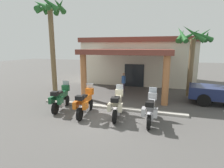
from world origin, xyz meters
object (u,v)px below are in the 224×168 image
object	(u,v)px
motorcycle_green	(61,98)
palm_tree_near_portico	(193,44)
motorcycle_cream	(117,105)
pedestrian	(124,82)
motorcycle_orange	(85,103)
palm_tree_roadside	(51,24)
motel_building	(139,60)
motorcycle_silver	(151,109)

from	to	relation	value
motorcycle_green	palm_tree_near_portico	xyz separation A→B (m)	(7.39, 5.68, 3.15)
motorcycle_cream	palm_tree_near_portico	distance (m)	7.67
pedestrian	motorcycle_orange	bearing A→B (deg)	62.38
pedestrian	palm_tree_near_portico	xyz separation A→B (m)	(4.92, 0.63, 2.91)
motorcycle_orange	palm_tree_roadside	distance (m)	5.62
motorcycle_green	palm_tree_near_portico	world-z (taller)	palm_tree_near_portico
motel_building	motorcycle_silver	world-z (taller)	motel_building
motorcycle_cream	motorcycle_silver	xyz separation A→B (m)	(1.74, -0.15, 0.00)
palm_tree_roadside	palm_tree_near_portico	size ratio (longest dim) A/B	1.29
motorcycle_green	pedestrian	world-z (taller)	pedestrian
motorcycle_cream	palm_tree_roadside	xyz separation A→B (m)	(-4.84, 1.48, 4.38)
motorcycle_cream	palm_tree_roadside	size ratio (longest dim) A/B	0.33
motorcycle_cream	palm_tree_near_portico	world-z (taller)	palm_tree_near_portico
motorcycle_green	motorcycle_orange	xyz separation A→B (m)	(1.74, -0.34, 0.00)
motorcycle_orange	palm_tree_roadside	bearing A→B (deg)	55.52
palm_tree_roadside	motorcycle_silver	bearing A→B (deg)	-13.94
palm_tree_near_portico	pedestrian	bearing A→B (deg)	-172.76
motorcycle_orange	motorcycle_cream	world-z (taller)	same
motel_building	motorcycle_green	world-z (taller)	motel_building
motorcycle_green	palm_tree_roadside	distance (m)	4.78
pedestrian	palm_tree_roadside	bearing A→B (deg)	24.05
motorcycle_green	palm_tree_near_portico	size ratio (longest dim) A/B	0.42
motel_building	pedestrian	xyz separation A→B (m)	(-0.21, -5.66, -1.39)
motorcycle_orange	motorcycle_cream	xyz separation A→B (m)	(1.74, 0.22, 0.00)
motorcycle_green	motorcycle_silver	world-z (taller)	same
motorcycle_green	motorcycle_orange	size ratio (longest dim) A/B	1.00
motorcycle_green	motorcycle_cream	world-z (taller)	same
motorcycle_silver	palm_tree_near_portico	xyz separation A→B (m)	(2.17, 5.95, 3.15)
motorcycle_silver	palm_tree_near_portico	size ratio (longest dim) A/B	0.42
palm_tree_roadside	palm_tree_near_portico	xyz separation A→B (m)	(8.75, 4.31, -1.22)
motel_building	palm_tree_roadside	world-z (taller)	palm_tree_roadside
motorcycle_silver	motel_building	bearing A→B (deg)	11.87
motel_building	motorcycle_silver	xyz separation A→B (m)	(2.54, -10.98, -1.63)
palm_tree_near_portico	motorcycle_cream	bearing A→B (deg)	-124.01
motorcycle_silver	motorcycle_cream	bearing A→B (deg)	83.79
motel_building	pedestrian	bearing A→B (deg)	-94.12
motorcycle_orange	pedestrian	xyz separation A→B (m)	(0.73, 5.39, 0.24)
motorcycle_orange	palm_tree_near_portico	world-z (taller)	palm_tree_near_portico
motorcycle_cream	motorcycle_silver	world-z (taller)	same
motorcycle_silver	palm_tree_roadside	bearing A→B (deg)	74.91
pedestrian	palm_tree_roadside	distance (m)	6.73
motel_building	motorcycle_silver	distance (m)	11.39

